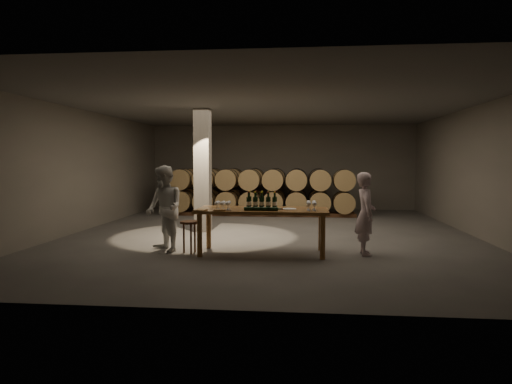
# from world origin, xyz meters

# --- Properties ---
(room) EXTENTS (12.00, 12.00, 12.00)m
(room) POSITION_xyz_m (-1.80, 0.20, 1.60)
(room) COLOR #504D4B
(room) RESTS_ON ground
(tasting_table) EXTENTS (2.60, 1.10, 0.90)m
(tasting_table) POSITION_xyz_m (0.00, -2.50, 0.80)
(tasting_table) COLOR brown
(tasting_table) RESTS_ON ground
(barrel_stack_back) EXTENTS (5.48, 0.95, 1.57)m
(barrel_stack_back) POSITION_xyz_m (-0.96, 5.20, 0.83)
(barrel_stack_back) COLOR brown
(barrel_stack_back) RESTS_ON ground
(barrel_stack_front) EXTENTS (6.26, 0.95, 1.57)m
(barrel_stack_front) POSITION_xyz_m (-0.57, 3.80, 0.83)
(barrel_stack_front) COLOR brown
(barrel_stack_front) RESTS_ON ground
(bottle_cluster) EXTENTS (0.61, 0.24, 0.35)m
(bottle_cluster) POSITION_xyz_m (-0.02, -2.42, 1.02)
(bottle_cluster) COLOR black
(bottle_cluster) RESTS_ON tasting_table
(lying_bottles) EXTENTS (0.74, 0.07, 0.07)m
(lying_bottles) POSITION_xyz_m (0.02, -2.84, 0.94)
(lying_bottles) COLOR black
(lying_bottles) RESTS_ON tasting_table
(glass_cluster_left) EXTENTS (0.30, 0.30, 0.16)m
(glass_cluster_left) POSITION_xyz_m (-0.77, -2.64, 1.02)
(glass_cluster_left) COLOR silver
(glass_cluster_left) RESTS_ON tasting_table
(glass_cluster_right) EXTENTS (0.20, 0.42, 0.18)m
(glass_cluster_right) POSITION_xyz_m (0.97, -2.60, 1.03)
(glass_cluster_right) COLOR silver
(glass_cluster_right) RESTS_ON tasting_table
(plate) EXTENTS (0.29, 0.29, 0.02)m
(plate) POSITION_xyz_m (0.53, -2.55, 0.91)
(plate) COLOR white
(plate) RESTS_ON tasting_table
(notebook_near) EXTENTS (0.26, 0.22, 0.03)m
(notebook_near) POSITION_xyz_m (-0.79, -2.91, 0.92)
(notebook_near) COLOR olive
(notebook_near) RESTS_ON tasting_table
(notebook_corner) EXTENTS (0.26, 0.30, 0.02)m
(notebook_corner) POSITION_xyz_m (-1.16, -2.95, 0.91)
(notebook_corner) COLOR olive
(notebook_corner) RESTS_ON tasting_table
(pen) EXTENTS (0.15, 0.04, 0.01)m
(pen) POSITION_xyz_m (-0.63, -2.95, 0.91)
(pen) COLOR black
(pen) RESTS_ON tasting_table
(stool) EXTENTS (0.39, 0.39, 0.65)m
(stool) POSITION_xyz_m (-1.45, -2.60, 0.53)
(stool) COLOR brown
(stool) RESTS_ON ground
(person_man) EXTENTS (0.42, 0.61, 1.63)m
(person_man) POSITION_xyz_m (2.03, -2.42, 0.82)
(person_man) COLOR beige
(person_man) RESTS_ON ground
(person_woman) EXTENTS (1.07, 1.09, 1.77)m
(person_woman) POSITION_xyz_m (-2.01, -2.49, 0.88)
(person_woman) COLOR silver
(person_woman) RESTS_ON ground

